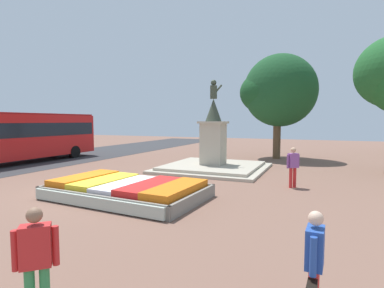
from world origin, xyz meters
TOP-DOWN VIEW (x-y plane):
  - ground_plane at (0.00, 0.00)m, footprint 74.19×74.19m
  - flower_planter at (1.68, -0.30)m, footprint 5.62×3.58m
  - statue_monument at (2.45, 6.80)m, footprint 5.66×5.66m
  - city_bus at (-9.81, 4.11)m, footprint 2.69×11.08m
  - pedestrian_with_handbag at (7.90, -4.76)m, footprint 0.24×0.73m
  - pedestrian_near_planter at (6.94, 3.72)m, footprint 0.47×0.41m
  - pedestrian_crossing_plaza at (4.53, -6.24)m, footprint 0.44×0.42m
  - park_tree_far_left at (5.04, 13.20)m, footprint 5.43×4.75m

SIDE VIEW (x-z plane):
  - ground_plane at x=0.00m, z-range 0.00..0.00m
  - flower_planter at x=1.68m, z-range -0.03..0.60m
  - statue_monument at x=2.45m, z-range -1.67..3.29m
  - pedestrian_with_handbag at x=7.90m, z-range 0.08..1.60m
  - pedestrian_crossing_plaza at x=4.53m, z-range 0.12..1.70m
  - pedestrian_near_planter at x=6.94m, z-range 0.12..1.77m
  - city_bus at x=-9.81m, z-range 0.25..3.46m
  - park_tree_far_left at x=5.04m, z-range 1.15..8.53m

